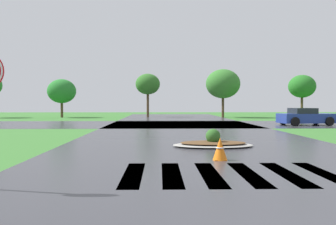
{
  "coord_description": "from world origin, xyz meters",
  "views": [
    {
      "loc": [
        -1.63,
        -3.15,
        1.68
      ],
      "look_at": [
        -1.29,
        11.4,
        1.29
      ],
      "focal_mm": 39.3,
      "sensor_mm": 36.0,
      "label": 1
    }
  ],
  "objects": [
    {
      "name": "asphalt_roadway",
      "position": [
        0.0,
        10.0,
        0.0
      ],
      "size": [
        10.99,
        80.0,
        0.01
      ],
      "primitive_type": "cube",
      "color": "#35353A",
      "rests_on": "ground"
    },
    {
      "name": "asphalt_cross_road",
      "position": [
        0.0,
        25.27,
        0.0
      ],
      "size": [
        90.0,
        9.89,
        0.01
      ],
      "primitive_type": "cube",
      "color": "#35353A",
      "rests_on": "ground"
    },
    {
      "name": "crosswalk_stripes",
      "position": [
        -0.0,
        5.41,
        0.0
      ],
      "size": [
        4.95,
        3.09,
        0.01
      ],
      "color": "white",
      "rests_on": "ground"
    },
    {
      "name": "median_island",
      "position": [
        0.41,
        10.77,
        0.14
      ],
      "size": [
        3.06,
        1.8,
        0.68
      ],
      "color": "#9E9B93",
      "rests_on": "ground"
    },
    {
      "name": "car_blue_compact",
      "position": [
        9.18,
        23.81,
        0.6
      ],
      "size": [
        4.09,
        2.45,
        1.27
      ],
      "rotation": [
        0.0,
        0.0,
        0.12
      ],
      "color": "navy",
      "rests_on": "ground"
    },
    {
      "name": "traffic_cone",
      "position": [
        0.13,
        7.48,
        0.32
      ],
      "size": [
        0.43,
        0.43,
        0.66
      ],
      "color": "orange",
      "rests_on": "ground"
    },
    {
      "name": "background_treeline",
      "position": [
        5.05,
        38.73,
        3.46
      ],
      "size": [
        49.19,
        5.73,
        5.41
      ],
      "color": "#4C3823",
      "rests_on": "ground"
    }
  ]
}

